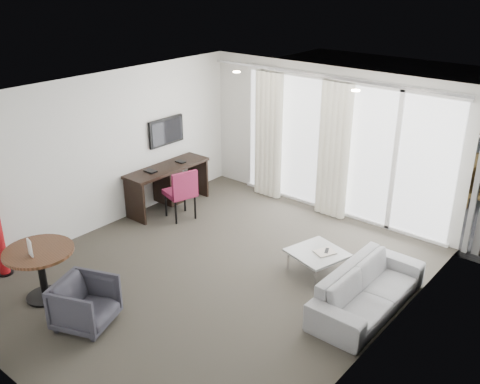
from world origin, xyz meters
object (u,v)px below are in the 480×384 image
Objects in this scene: tub_armchair at (85,303)px; sofa at (368,289)px; desk_chair at (180,193)px; desk at (168,187)px; round_table at (42,274)px; coffee_table at (317,262)px; rattan_chair_a at (383,178)px.

sofa is (2.52, 2.56, -0.03)m from tub_armchair.
sofa is (3.82, -0.35, -0.18)m from desk_chair.
round_table is (0.86, -3.10, -0.03)m from desk.
sofa is at bearing -66.33° from tub_armchair.
tub_armchair is at bearing 0.37° from round_table.
tub_armchair is at bearing -49.62° from desk_chair.
desk_chair is at bearing -20.25° from desk.
coffee_table is (3.33, -0.19, -0.23)m from desk.
coffee_table is 0.38× the size of sofa.
tub_armchair is at bearing -59.79° from desk.
round_table is at bearing -66.62° from desk_chair.
rattan_chair_a reaches higher than round_table.
tub_armchair reaches higher than coffee_table.
rattan_chair_a is (-1.42, 3.34, 0.17)m from sofa.
round_table is (0.37, -2.92, -0.10)m from desk_chair.
desk_chair reaches higher than desk.
desk is 3.35m from coffee_table.
desk_chair is 3.85m from sofa.
desk is 3.58m from tub_armchair.
desk_chair is at bearing -133.32° from rattan_chair_a.
desk_chair is at bearing 84.77° from sofa.
desk_chair is at bearing 97.14° from round_table.
sofa is at bearing 36.57° from round_table.
round_table reaches higher than coffee_table.
desk_chair is 2.94m from round_table.
coffee_table is 1.05m from sofa.
desk reaches higher than coffee_table.
coffee_table is 3.04m from rattan_chair_a.
round_table is at bearing -130.33° from coffee_table.
rattan_chair_a is (2.40, 2.99, -0.02)m from desk_chair.
sofa is 3.63m from rattan_chair_a.
round_table is 1.33× the size of tub_armchair.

